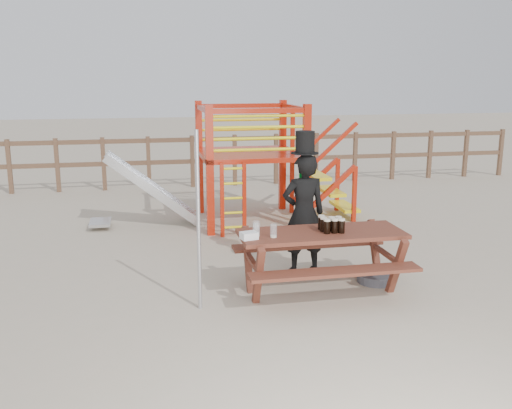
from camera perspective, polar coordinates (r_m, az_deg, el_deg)
name	(u,v)px	position (r m, az deg, el deg)	size (l,w,h in m)	color
ground	(290,295)	(6.87, 3.46, -9.01)	(60.00, 60.00, 0.00)	tan
back_fence	(214,155)	(13.39, -4.26, 4.96)	(15.09, 0.09, 1.20)	brown
playground_fort	(245,162)	(10.01, -1.06, 4.30)	(4.71, 1.84, 2.10)	#B6210C
picnic_table	(321,254)	(6.83, 6.51, -4.96)	(1.94, 1.34, 0.75)	#602C1D
man_with_hat	(304,210)	(7.44, 4.79, -0.58)	(0.58, 0.39, 1.86)	black
metal_pole	(198,222)	(6.19, -5.78, -1.77)	(0.04, 0.04, 2.00)	#B2B2B7
parasol_base	(376,277)	(7.41, 11.93, -7.13)	(0.49, 0.49, 0.21)	#3A3A40
paper_bag	(249,236)	(6.40, -0.71, -3.13)	(0.18, 0.14, 0.08)	white
stout_pints	(331,225)	(6.75, 7.51, -2.00)	(0.26, 0.28, 0.17)	black
empty_glasses	(262,230)	(6.52, 0.59, -2.56)	(0.26, 0.26, 0.15)	silver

